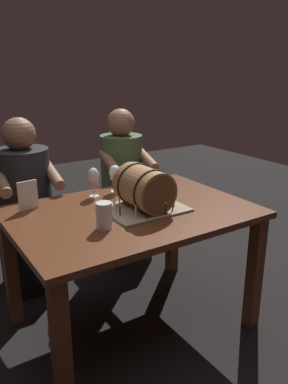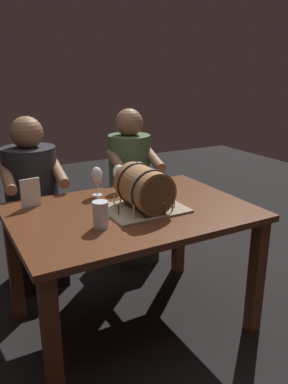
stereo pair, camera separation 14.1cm
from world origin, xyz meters
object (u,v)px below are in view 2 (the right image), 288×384
(dining_table, at_px, (132,228))
(wine_glass_amber, at_px, (139,172))
(wine_glass_rose, at_px, (97,177))
(menu_card, at_px, (31,193))
(wine_glass_white, at_px, (119,173))
(person_seated_left, at_px, (34,210))
(beer_pint, at_px, (101,216))
(barrel_cake, at_px, (144,190))
(person_seated_right, at_px, (130,195))

(dining_table, relative_size, wine_glass_amber, 6.87)
(wine_glass_amber, bearing_deg, wine_glass_rose, 169.71)
(dining_table, height_order, menu_card, menu_card)
(wine_glass_white, height_order, person_seated_left, person_seated_left)
(dining_table, xyz_separation_m, menu_card, (-0.46, 0.31, 0.19))
(wine_glass_amber, xyz_separation_m, beer_pint, (-0.43, -0.41, -0.06))
(dining_table, relative_size, barrel_cake, 3.03)
(barrel_cake, height_order, beer_pint, barrel_cake)
(barrel_cake, distance_m, wine_glass_rose, 0.37)
(beer_pint, relative_size, person_seated_left, 0.11)
(barrel_cake, relative_size, person_seated_right, 0.36)
(person_seated_left, bearing_deg, person_seated_right, -0.03)
(wine_glass_white, xyz_separation_m, person_seated_left, (-0.45, 0.41, -0.29))
(wine_glass_amber, bearing_deg, menu_card, 176.33)
(menu_card, xyz_separation_m, person_seated_right, (0.82, 0.43, -0.28))
(menu_card, bearing_deg, dining_table, -40.85)
(wine_glass_rose, height_order, menu_card, wine_glass_rose)
(beer_pint, height_order, menu_card, menu_card)
(barrel_cake, relative_size, person_seated_left, 0.36)
(person_seated_right, bearing_deg, beer_pint, -124.26)
(wine_glass_rose, bearing_deg, beer_pint, -110.29)
(wine_glass_rose, distance_m, menu_card, 0.39)
(dining_table, distance_m, person_seated_left, 0.83)
(barrel_cake, height_order, wine_glass_white, barrel_cake)
(wine_glass_amber, relative_size, wine_glass_white, 1.11)
(barrel_cake, bearing_deg, beer_pint, -159.60)
(barrel_cake, relative_size, beer_pint, 3.22)
(wine_glass_amber, distance_m, person_seated_left, 0.79)
(wine_glass_amber, relative_size, wine_glass_rose, 1.05)
(wine_glass_rose, bearing_deg, wine_glass_amber, -10.29)
(dining_table, bearing_deg, person_seated_left, 116.16)
(person_seated_right, bearing_deg, wine_glass_white, -124.24)
(dining_table, relative_size, person_seated_right, 1.08)
(dining_table, distance_m, wine_glass_rose, 0.39)
(wine_glass_amber, bearing_deg, person_seated_right, 70.20)
(dining_table, height_order, barrel_cake, barrel_cake)
(wine_glass_rose, relative_size, menu_card, 1.10)
(beer_pint, xyz_separation_m, menu_card, (-0.22, 0.45, 0.02))
(person_seated_left, bearing_deg, barrel_cake, -61.31)
(wine_glass_amber, bearing_deg, dining_table, -125.77)
(wine_glass_white, distance_m, menu_card, 0.55)
(barrel_cake, xyz_separation_m, wine_glass_white, (0.02, 0.36, 0.00))
(wine_glass_amber, relative_size, person_seated_left, 0.16)
(wine_glass_amber, height_order, person_seated_right, person_seated_right)
(wine_glass_white, distance_m, beer_pint, 0.57)
(dining_table, distance_m, person_seated_right, 0.83)
(dining_table, bearing_deg, menu_card, 146.23)
(wine_glass_amber, height_order, menu_card, wine_glass_amber)
(dining_table, relative_size, beer_pint, 9.77)
(dining_table, bearing_deg, wine_glass_white, 75.76)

